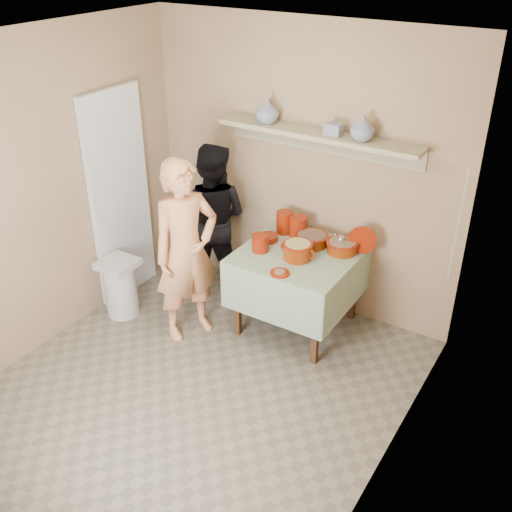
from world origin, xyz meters
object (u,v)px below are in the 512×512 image
Objects in this scene: person_helper at (212,219)px; serving_table at (298,265)px; person_cook at (186,252)px; trash_bin at (121,287)px; cazuela_rice at (298,250)px.

serving_table is (1.04, -0.18, -0.10)m from person_helper.
person_cook is at bearing -143.37° from serving_table.
person_helper is at bearing 62.62° from trash_bin.
trash_bin is (-0.44, -0.86, -0.46)m from person_helper.
person_helper is 1.06m from serving_table.
serving_table is at bearing 153.12° from person_helper.
trash_bin is at bearing -155.35° from serving_table.
cazuela_rice is at bearing -68.37° from serving_table.
person_cook reaches higher than cazuela_rice.
trash_bin is at bearing 45.37° from person_helper.
person_cook is at bearing -149.48° from cazuela_rice.
person_helper is at bearing 165.83° from cazuela_rice.
person_cook is 0.97m from serving_table.
person_cook is 1.67× the size of serving_table.
cazuela_rice is 1.72m from trash_bin.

